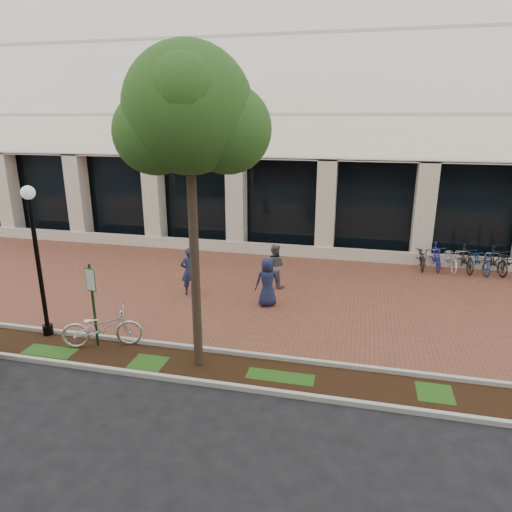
% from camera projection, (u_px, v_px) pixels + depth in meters
% --- Properties ---
extents(ground, '(120.00, 120.00, 0.00)m').
position_uv_depth(ground, '(254.00, 291.00, 16.11)').
color(ground, black).
rests_on(ground, ground).
extents(brick_plaza, '(40.00, 9.00, 0.01)m').
position_uv_depth(brick_plaza, '(254.00, 291.00, 16.11)').
color(brick_plaza, brown).
rests_on(brick_plaza, ground).
extents(planting_strip, '(40.00, 1.50, 0.01)m').
position_uv_depth(planting_strip, '(205.00, 367.00, 11.22)').
color(planting_strip, black).
rests_on(planting_strip, ground).
extents(curb_plaza_side, '(40.00, 0.12, 0.12)m').
position_uv_depth(curb_plaza_side, '(215.00, 350.00, 11.90)').
color(curb_plaza_side, '#B8B9AE').
rests_on(curb_plaza_side, ground).
extents(curb_street_side, '(40.00, 0.12, 0.12)m').
position_uv_depth(curb_street_side, '(194.00, 381.00, 10.51)').
color(curb_street_side, '#B8B9AE').
rests_on(curb_street_side, ground).
extents(near_office_building, '(40.00, 12.12, 16.00)m').
position_uv_depth(near_office_building, '(303.00, 30.00, 22.91)').
color(near_office_building, beige).
rests_on(near_office_building, ground).
extents(parking_sign, '(0.34, 0.07, 2.31)m').
position_uv_depth(parking_sign, '(92.00, 295.00, 11.84)').
color(parking_sign, '#143918').
rests_on(parking_sign, ground).
extents(lamppost, '(0.36, 0.36, 4.21)m').
position_uv_depth(lamppost, '(37.00, 254.00, 12.20)').
color(lamppost, black).
rests_on(lamppost, ground).
extents(street_tree, '(3.32, 2.76, 7.44)m').
position_uv_depth(street_tree, '(191.00, 119.00, 9.66)').
color(street_tree, '#473929').
rests_on(street_tree, ground).
extents(locked_bicycle, '(2.22, 1.42, 1.10)m').
position_uv_depth(locked_bicycle, '(102.00, 327.00, 12.10)').
color(locked_bicycle, silver).
rests_on(locked_bicycle, ground).
extents(pedestrian_left, '(0.73, 0.69, 1.67)m').
position_uv_depth(pedestrian_left, '(189.00, 271.00, 15.61)').
color(pedestrian_left, navy).
rests_on(pedestrian_left, ground).
extents(pedestrian_mid, '(0.88, 0.74, 1.60)m').
position_uv_depth(pedestrian_mid, '(274.00, 266.00, 16.29)').
color(pedestrian_mid, slate).
rests_on(pedestrian_mid, ground).
extents(pedestrian_right, '(0.93, 0.80, 1.60)m').
position_uv_depth(pedestrian_right, '(267.00, 282.00, 14.67)').
color(pedestrian_right, '#1B2445').
rests_on(pedestrian_right, ground).
extents(bike_rack_cluster, '(4.21, 1.91, 1.05)m').
position_uv_depth(bike_rack_cluster, '(465.00, 259.00, 18.08)').
color(bike_rack_cluster, black).
rests_on(bike_rack_cluster, ground).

